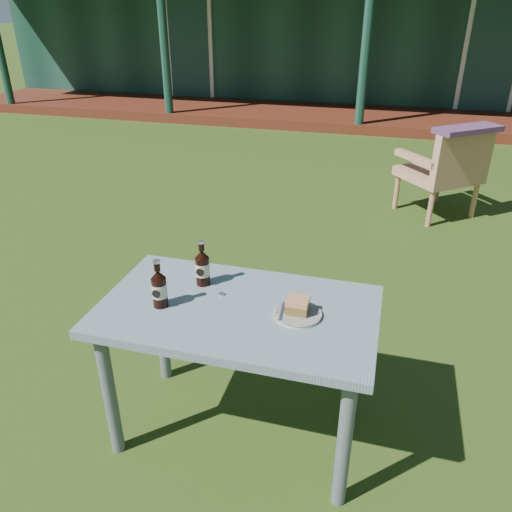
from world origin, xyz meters
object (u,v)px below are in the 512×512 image
(plate, at_px, (298,314))
(cake_slice, at_px, (298,305))
(cola_bottle_far, at_px, (159,288))
(cola_bottle_near, at_px, (202,267))
(cafe_table, at_px, (238,326))
(armchair_left, at_px, (446,168))

(plate, relative_size, cake_slice, 2.22)
(plate, bearing_deg, cola_bottle_far, -171.91)
(cola_bottle_near, distance_m, cola_bottle_far, 0.25)
(cafe_table, distance_m, cake_slice, 0.30)
(plate, xyz_separation_m, cola_bottle_far, (-0.59, -0.08, 0.08))
(cola_bottle_far, xyz_separation_m, armchair_left, (1.40, 3.25, -0.32))
(plate, distance_m, cake_slice, 0.04)
(cola_bottle_near, bearing_deg, armchair_left, 66.87)
(cake_slice, xyz_separation_m, cola_bottle_near, (-0.47, 0.13, 0.04))
(cafe_table, height_order, armchair_left, armchair_left)
(plate, bearing_deg, armchair_left, 75.56)
(cola_bottle_far, bearing_deg, armchair_left, 66.65)
(cafe_table, relative_size, cake_slice, 13.04)
(plate, relative_size, armchair_left, 0.23)
(cola_bottle_far, bearing_deg, cola_bottle_near, 63.74)
(plate, distance_m, cola_bottle_near, 0.50)
(cola_bottle_near, relative_size, armchair_left, 0.25)
(cafe_table, height_order, cake_slice, cake_slice)
(armchair_left, bearing_deg, cola_bottle_far, -113.35)
(cafe_table, xyz_separation_m, armchair_left, (1.08, 3.17, -0.13))
(plate, height_order, cola_bottle_near, cola_bottle_near)
(cafe_table, xyz_separation_m, cola_bottle_far, (-0.32, -0.08, 0.19))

